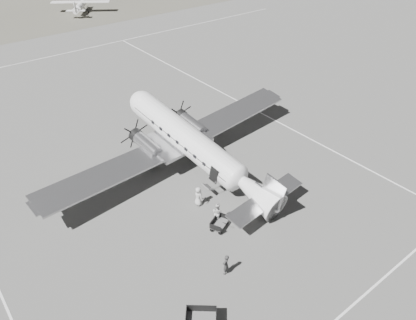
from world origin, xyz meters
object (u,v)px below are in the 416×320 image
object	(u,v)px
ground_crew	(226,265)
baggage_cart_near	(219,224)
passenger	(198,196)
baggage_cart_far	(201,319)
ramp_agent	(217,212)
dc3_airliner	(194,146)
light_plane_right	(81,7)

from	to	relation	value
ground_crew	baggage_cart_near	bearing A→B (deg)	-149.02
baggage_cart_near	passenger	distance (m)	3.16
baggage_cart_far	ground_crew	distance (m)	4.13
baggage_cart_near	ramp_agent	size ratio (longest dim) A/B	0.91
ground_crew	ramp_agent	size ratio (longest dim) A/B	0.95
ground_crew	passenger	bearing A→B (deg)	-137.86
dc3_airliner	ramp_agent	world-z (taller)	dc3_airliner
ramp_agent	baggage_cart_near	bearing A→B (deg)	137.48
baggage_cart_near	ramp_agent	distance (m)	0.89
ramp_agent	passenger	size ratio (longest dim) A/B	1.01
light_plane_right	passenger	distance (m)	63.41
light_plane_right	baggage_cart_near	distance (m)	66.52
dc3_airliner	baggage_cart_far	size ratio (longest dim) A/B	14.53
baggage_cart_far	ramp_agent	xyz separation A→B (m)	(6.32, 6.27, 0.32)
dc3_airliner	ramp_agent	xyz separation A→B (m)	(-2.56, -6.40, -1.76)
dc3_airliner	passenger	bearing A→B (deg)	-128.39
dc3_airliner	baggage_cart_near	world-z (taller)	dc3_airliner
baggage_cart_near	passenger	world-z (taller)	passenger
ground_crew	dc3_airliner	bearing A→B (deg)	-141.81
baggage_cart_far	baggage_cart_near	bearing A→B (deg)	82.99
baggage_cart_near	baggage_cart_far	size ratio (longest dim) A/B	0.82
ramp_agent	dc3_airliner	bearing A→B (deg)	-35.92
ramp_agent	passenger	distance (m)	2.42
light_plane_right	ramp_agent	distance (m)	65.75
dc3_airliner	ramp_agent	distance (m)	7.11
dc3_airliner	baggage_cart_far	distance (m)	15.61
light_plane_right	baggage_cart_far	distance (m)	73.57
baggage_cart_far	passenger	world-z (taller)	passenger
ground_crew	baggage_cart_far	bearing A→B (deg)	4.25
dc3_airliner	light_plane_right	bearing A→B (deg)	70.06
passenger	ramp_agent	bearing A→B (deg)	176.54
light_plane_right	ground_crew	bearing A→B (deg)	-71.32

